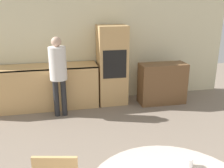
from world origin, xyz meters
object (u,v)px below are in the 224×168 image
(cup, at_px, (189,162))
(oven_unit, at_px, (112,65))
(sideboard, at_px, (162,83))
(person_standing, at_px, (58,68))

(cup, bearing_deg, oven_unit, 89.30)
(sideboard, xyz_separation_m, person_standing, (-2.26, -0.24, 0.53))
(oven_unit, bearing_deg, person_standing, -156.22)
(sideboard, xyz_separation_m, cup, (-1.14, -3.27, 0.36))
(oven_unit, height_order, cup, oven_unit)
(oven_unit, height_order, sideboard, oven_unit)
(oven_unit, distance_m, person_standing, 1.28)
(oven_unit, distance_m, cup, 3.54)
(oven_unit, bearing_deg, sideboard, -13.98)
(oven_unit, height_order, person_standing, oven_unit)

